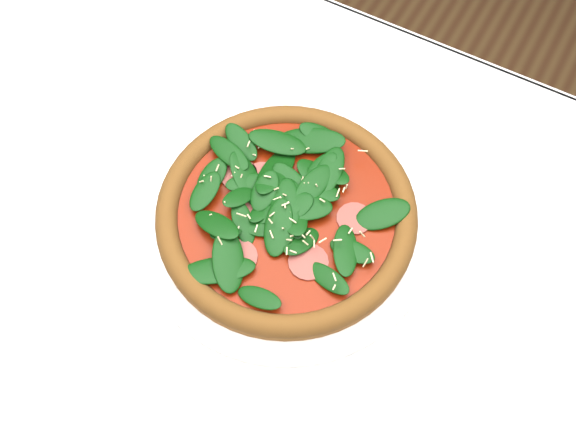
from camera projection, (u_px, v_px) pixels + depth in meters
The scene contains 4 objects.
ground at pixel (279, 370), 1.51m from camera, with size 6.00×6.00×0.00m, color brown.
dining_table at pixel (273, 251), 0.94m from camera, with size 1.21×0.81×0.75m.
plate at pixel (287, 219), 0.85m from camera, with size 0.39×0.39×0.02m.
pizza at pixel (287, 211), 0.83m from camera, with size 0.39×0.39×0.04m.
Camera 1 is at (0.22, -0.35, 1.50)m, focal length 40.00 mm.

